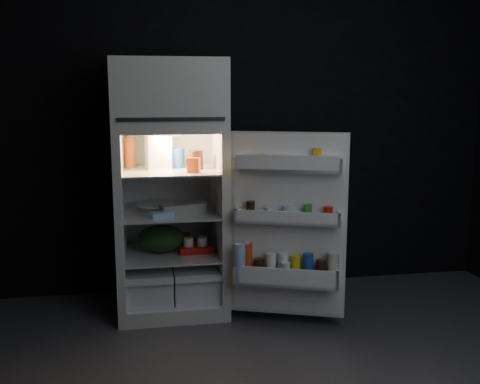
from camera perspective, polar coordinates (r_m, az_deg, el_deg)
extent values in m
cube|color=black|center=(4.42, 0.48, 7.41)|extent=(4.00, 0.00, 2.70)
cube|color=silver|center=(4.22, -6.87, -10.89)|extent=(0.76, 0.70, 0.10)
cube|color=silver|center=(4.03, -12.11, -2.41)|extent=(0.05, 0.70, 1.20)
cube|color=silver|center=(4.07, -2.07, -2.08)|extent=(0.05, 0.70, 1.20)
cube|color=white|center=(4.35, -7.30, -1.34)|extent=(0.66, 0.05, 1.20)
cube|color=silver|center=(3.95, -7.26, 6.71)|extent=(0.76, 0.70, 0.06)
cube|color=silver|center=(3.94, -7.34, 10.19)|extent=(0.76, 0.70, 0.42)
cube|color=black|center=(3.59, -6.98, 7.33)|extent=(0.68, 0.01, 0.02)
cube|color=white|center=(4.01, -11.70, -2.48)|extent=(0.01, 0.65, 1.20)
cube|color=white|center=(4.04, -2.42, -2.17)|extent=(0.01, 0.65, 1.20)
cube|color=white|center=(3.93, -7.23, 6.19)|extent=(0.66, 0.65, 0.01)
cube|color=white|center=(4.18, -6.86, -10.33)|extent=(0.66, 0.65, 0.01)
cube|color=white|center=(3.96, -7.14, 2.20)|extent=(0.65, 0.63, 0.01)
cube|color=white|center=(4.01, -7.05, -2.05)|extent=(0.65, 0.63, 0.01)
cube|color=white|center=(4.08, -6.96, -6.17)|extent=(0.65, 0.63, 0.01)
cube|color=white|center=(4.16, -9.21, -8.82)|extent=(0.32, 0.59, 0.22)
cube|color=white|center=(4.17, -4.63, -8.64)|extent=(0.32, 0.59, 0.22)
cube|color=white|center=(3.82, -9.15, -9.12)|extent=(0.32, 0.02, 0.03)
cube|color=white|center=(3.84, -4.16, -8.92)|extent=(0.32, 0.02, 0.03)
cube|color=#FFE5B2|center=(3.88, -7.19, 5.83)|extent=(0.14, 0.14, 0.02)
cube|color=silver|center=(3.71, 4.93, -3.34)|extent=(0.73, 0.32, 1.22)
cube|color=white|center=(3.68, 4.89, -3.44)|extent=(0.68, 0.26, 1.18)
cube|color=white|center=(3.57, 4.91, 2.19)|extent=(0.67, 0.33, 0.02)
cube|color=white|center=(3.53, 4.86, 2.72)|extent=(0.64, 0.26, 0.10)
cube|color=white|center=(3.55, 10.24, 2.63)|extent=(0.05, 0.09, 0.10)
cube|color=white|center=(3.61, -0.31, 2.93)|extent=(0.05, 0.09, 0.10)
cube|color=white|center=(3.62, 4.82, -3.07)|extent=(0.67, 0.34, 0.02)
cube|color=white|center=(3.58, 4.76, -2.69)|extent=(0.64, 0.26, 0.09)
cube|color=white|center=(3.60, 10.07, -2.73)|extent=(0.05, 0.10, 0.09)
cube|color=white|center=(3.66, -0.32, -2.35)|extent=(0.05, 0.10, 0.09)
cube|color=white|center=(3.72, 4.70, -9.23)|extent=(0.69, 0.37, 0.02)
cube|color=white|center=(3.65, 4.61, -8.74)|extent=(0.64, 0.26, 0.13)
cube|color=white|center=(3.69, 9.87, -8.65)|extent=(0.07, 0.14, 0.13)
cube|color=white|center=(3.75, -0.37, -8.17)|extent=(0.07, 0.14, 0.13)
cube|color=white|center=(3.56, 4.93, 3.65)|extent=(0.65, 0.32, 0.02)
cylinder|color=yellow|center=(3.54, 7.83, 3.35)|extent=(0.07, 0.07, 0.14)
cylinder|color=yellow|center=(3.58, 2.05, 3.15)|extent=(0.08, 0.08, 0.09)
cylinder|color=red|center=(3.60, 8.96, -2.29)|extent=(0.07, 0.07, 0.10)
cylinder|color=#338C33|center=(3.60, 6.90, -2.12)|extent=(0.07, 0.07, 0.11)
cylinder|color=#99BFEC|center=(3.61, 4.84, -2.17)|extent=(0.07, 0.07, 0.10)
cylinder|color=#99BFEC|center=(3.63, 2.95, -2.19)|extent=(0.08, 0.08, 0.09)
cylinder|color=black|center=(3.64, 1.08, -1.86)|extent=(0.07, 0.07, 0.12)
cylinder|color=beige|center=(3.67, 9.43, -7.71)|extent=(0.10, 0.10, 0.21)
cylinder|color=black|center=(3.68, 8.16, -8.05)|extent=(0.08, 0.08, 0.16)
cylinder|color=#1D40A2|center=(3.67, 6.91, -7.73)|extent=(0.09, 0.09, 0.20)
cylinder|color=yellow|center=(3.68, 5.65, -7.80)|extent=(0.08, 0.08, 0.18)
cylinder|color=white|center=(3.69, 4.41, -7.63)|extent=(0.09, 0.09, 0.20)
cylinder|color=white|center=(3.70, 3.16, -7.65)|extent=(0.09, 0.09, 0.19)
cylinder|color=black|center=(3.71, 1.93, -7.88)|extent=(0.08, 0.08, 0.15)
cylinder|color=#CE4118|center=(3.71, 0.70, -7.08)|extent=(0.09, 0.09, 0.25)
cylinder|color=silver|center=(3.66, 4.65, -8.23)|extent=(0.08, 0.08, 0.14)
cylinder|color=#99BFEC|center=(3.68, -0.03, -7.18)|extent=(0.09, 0.09, 0.25)
cylinder|color=white|center=(3.68, 0.70, -5.30)|extent=(0.05, 0.05, 0.02)
cube|color=white|center=(3.99, -8.32, 4.06)|extent=(0.19, 0.19, 0.24)
cylinder|color=#1D40A2|center=(4.03, -6.34, 3.45)|extent=(0.12, 0.12, 0.14)
cylinder|color=black|center=(3.95, -4.51, 3.28)|extent=(0.12, 0.12, 0.13)
cylinder|color=#AD4C1B|center=(4.06, -11.16, 3.95)|extent=(0.10, 0.10, 0.22)
cube|color=#CE4118|center=(3.78, -4.73, 2.74)|extent=(0.10, 0.09, 0.10)
cube|color=#9C9A8E|center=(3.92, -5.85, -1.70)|extent=(0.33, 0.20, 0.07)
cylinder|color=tan|center=(4.06, -8.40, -1.54)|extent=(0.32, 0.32, 0.04)
cube|color=#99BFEC|center=(3.82, -8.01, -2.29)|extent=(0.18, 0.14, 0.04)
cube|color=beige|center=(4.14, -4.11, -1.16)|extent=(0.13, 0.11, 0.05)
ellipsoid|color=#193815|center=(4.07, -7.94, -4.71)|extent=(0.38, 0.34, 0.20)
cube|color=red|center=(4.05, -4.41, -5.80)|extent=(0.24, 0.13, 0.05)
cylinder|color=red|center=(4.25, -5.62, -4.77)|extent=(0.09, 0.09, 0.09)
cylinder|color=silver|center=(4.18, -3.72, -5.00)|extent=(0.09, 0.09, 0.09)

